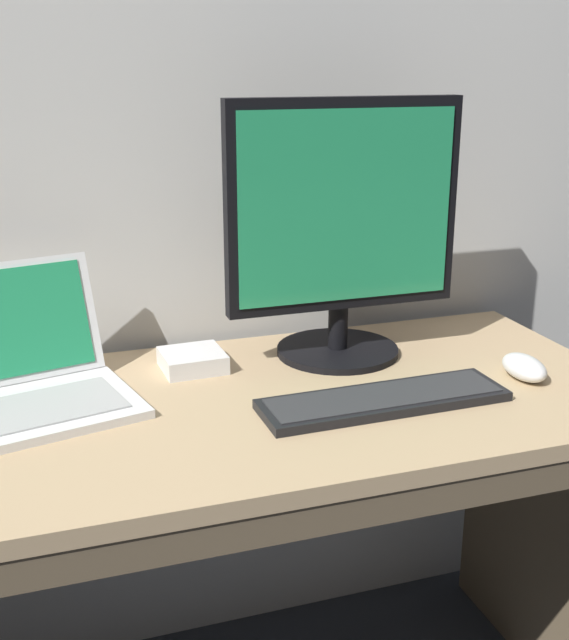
% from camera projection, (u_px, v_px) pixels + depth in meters
% --- Properties ---
extents(desk, '(1.48, 0.64, 0.73)m').
position_uv_depth(desk, '(227.00, 524.00, 1.45)').
color(desk, tan).
rests_on(desk, ground).
extents(laptop_white, '(0.41, 0.38, 0.22)m').
position_uv_depth(laptop_white, '(17.00, 379.00, 1.36)').
color(laptop_white, white).
rests_on(laptop_white, desk).
extents(external_monitor, '(0.46, 0.24, 0.50)m').
position_uv_depth(external_monitor, '(343.00, 225.00, 1.52)').
color(external_monitor, black).
rests_on(external_monitor, desk).
extents(wired_keyboard, '(0.44, 0.13, 0.02)m').
position_uv_depth(wired_keyboard, '(384.00, 400.00, 1.37)').
color(wired_keyboard, black).
rests_on(wired_keyboard, desk).
extents(computer_mouse, '(0.07, 0.11, 0.04)m').
position_uv_depth(computer_mouse, '(524.00, 367.00, 1.49)').
color(computer_mouse, white).
rests_on(computer_mouse, desk).
extents(external_drive_box, '(0.12, 0.12, 0.03)m').
position_uv_depth(external_drive_box, '(193.00, 360.00, 1.53)').
color(external_drive_box, silver).
rests_on(external_drive_box, desk).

